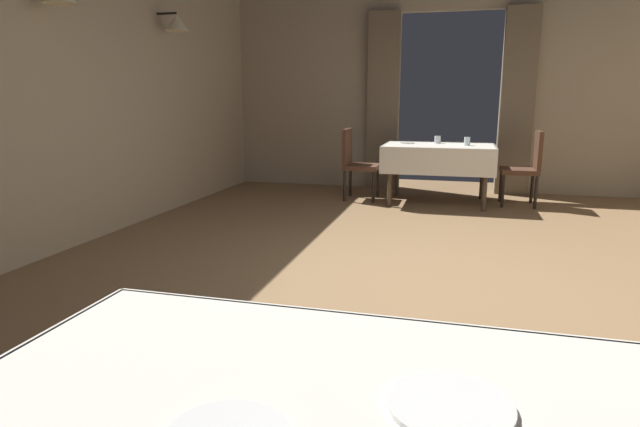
# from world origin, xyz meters

# --- Properties ---
(ground) EXTENTS (10.08, 10.08, 0.00)m
(ground) POSITION_xyz_m (0.00, 0.00, 0.00)
(ground) COLOR olive
(wall_left) EXTENTS (0.49, 8.40, 3.00)m
(wall_left) POSITION_xyz_m (-3.20, 0.00, 1.51)
(wall_left) COLOR tan
(wall_left) RESTS_ON ground
(wall_back) EXTENTS (6.40, 0.27, 3.00)m
(wall_back) POSITION_xyz_m (0.00, 4.18, 1.51)
(wall_back) COLOR tan
(wall_back) RESTS_ON ground
(dining_table_mid) EXTENTS (1.36, 1.05, 0.75)m
(dining_table_mid) POSITION_xyz_m (-0.06, 3.13, 0.65)
(dining_table_mid) COLOR #4C3D2D
(dining_table_mid) RESTS_ON ground
(chair_mid_left) EXTENTS (0.44, 0.44, 0.93)m
(chair_mid_left) POSITION_xyz_m (-1.12, 3.11, 0.52)
(chair_mid_left) COLOR black
(chair_mid_left) RESTS_ON ground
(chair_mid_right) EXTENTS (0.44, 0.44, 0.93)m
(chair_mid_right) POSITION_xyz_m (1.01, 3.22, 0.52)
(chair_mid_right) COLOR black
(chair_mid_right) RESTS_ON ground
(plate_near_b) EXTENTS (0.24, 0.24, 0.01)m
(plate_near_b) POSITION_xyz_m (0.20, -2.79, 0.76)
(plate_near_b) COLOR white
(plate_near_b) RESTS_ON dining_table_near
(glass_mid_a) EXTENTS (0.08, 0.08, 0.10)m
(glass_mid_a) POSITION_xyz_m (-0.09, 3.27, 0.80)
(glass_mid_a) COLOR silver
(glass_mid_a) RESTS_ON dining_table_mid
(plate_mid_b) EXTENTS (0.19, 0.19, 0.01)m
(plate_mid_b) POSITION_xyz_m (-0.47, 3.19, 0.76)
(plate_mid_b) COLOR white
(plate_mid_b) RESTS_ON dining_table_mid
(glass_mid_c) EXTENTS (0.07, 0.07, 0.10)m
(glass_mid_c) POSITION_xyz_m (0.28, 3.06, 0.80)
(glass_mid_c) COLOR silver
(glass_mid_c) RESTS_ON dining_table_mid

